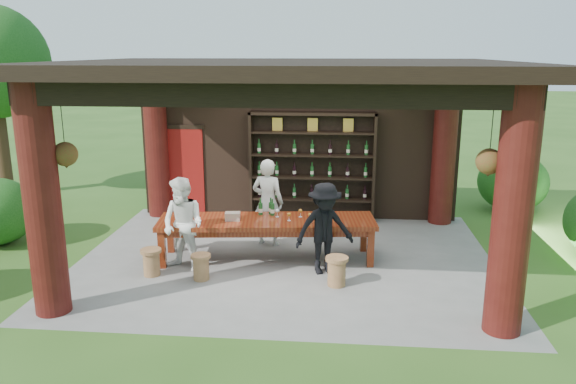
# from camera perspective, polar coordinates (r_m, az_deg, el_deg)

# --- Properties ---
(ground) EXTENTS (90.00, 90.00, 0.00)m
(ground) POSITION_cam_1_polar(r_m,az_deg,el_deg) (10.25, -0.21, -6.80)
(ground) COLOR #2D5119
(ground) RESTS_ON ground
(pavilion) EXTENTS (7.50, 6.00, 3.60)m
(pavilion) POSITION_cam_1_polar(r_m,az_deg,el_deg) (10.11, -0.06, 5.43)
(pavilion) COLOR slate
(pavilion) RESTS_ON ground
(wine_shelf) EXTENTS (2.72, 0.41, 2.40)m
(wine_shelf) POSITION_cam_1_polar(r_m,az_deg,el_deg) (12.24, 2.46, 2.55)
(wine_shelf) COLOR black
(wine_shelf) RESTS_ON ground
(tasting_table) EXTENTS (3.93, 1.40, 0.75)m
(tasting_table) POSITION_cam_1_polar(r_m,az_deg,el_deg) (10.04, -2.17, -3.39)
(tasting_table) COLOR #611D0D
(tasting_table) RESTS_ON ground
(stool_near_left) EXTENTS (0.33, 0.33, 0.43)m
(stool_near_left) POSITION_cam_1_polar(r_m,az_deg,el_deg) (9.39, -8.82, -7.48)
(stool_near_left) COLOR brown
(stool_near_left) RESTS_ON ground
(stool_near_right) EXTENTS (0.37, 0.37, 0.48)m
(stool_near_right) POSITION_cam_1_polar(r_m,az_deg,el_deg) (9.09, 4.97, -7.94)
(stool_near_right) COLOR brown
(stool_near_right) RESTS_ON ground
(stool_far_left) EXTENTS (0.35, 0.35, 0.46)m
(stool_far_left) POSITION_cam_1_polar(r_m,az_deg,el_deg) (9.72, -13.71, -6.87)
(stool_far_left) COLOR brown
(stool_far_left) RESTS_ON ground
(host) EXTENTS (0.68, 0.52, 1.69)m
(host) POSITION_cam_1_polar(r_m,az_deg,el_deg) (10.75, -2.07, -1.05)
(host) COLOR beige
(host) RESTS_ON ground
(guest_woman) EXTENTS (0.97, 0.88, 1.61)m
(guest_woman) POSITION_cam_1_polar(r_m,az_deg,el_deg) (9.67, -10.60, -3.28)
(guest_woman) COLOR white
(guest_woman) RESTS_ON ground
(guest_man) EXTENTS (1.15, 0.90, 1.56)m
(guest_man) POSITION_cam_1_polar(r_m,az_deg,el_deg) (9.41, 3.72, -3.73)
(guest_man) COLOR black
(guest_man) RESTS_ON ground
(table_bottles) EXTENTS (0.30, 0.16, 0.31)m
(table_bottles) POSITION_cam_1_polar(r_m,az_deg,el_deg) (10.25, -2.06, -1.47)
(table_bottles) COLOR #194C1E
(table_bottles) RESTS_ON tasting_table
(table_glasses) EXTENTS (1.01, 0.39, 0.15)m
(table_glasses) POSITION_cam_1_polar(r_m,az_deg,el_deg) (9.98, 1.98, -2.37)
(table_glasses) COLOR silver
(table_glasses) RESTS_ON tasting_table
(napkin_basket) EXTENTS (0.28, 0.21, 0.14)m
(napkin_basket) POSITION_cam_1_polar(r_m,az_deg,el_deg) (9.98, -5.65, -2.47)
(napkin_basket) COLOR #BF6672
(napkin_basket) RESTS_ON tasting_table
(shrubs) EXTENTS (13.04, 7.53, 1.36)m
(shrubs) POSITION_cam_1_polar(r_m,az_deg,el_deg) (10.48, 5.48, -3.20)
(shrubs) COLOR #194C14
(shrubs) RESTS_ON ground
(trees) EXTENTS (19.76, 10.45, 4.80)m
(trees) POSITION_cam_1_polar(r_m,az_deg,el_deg) (10.91, 18.08, 11.92)
(trees) COLOR #3F2819
(trees) RESTS_ON ground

